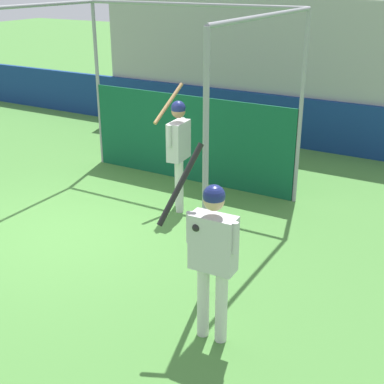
# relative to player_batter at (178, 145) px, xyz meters

# --- Properties ---
(ground_plane) EXTENTS (60.00, 60.00, 0.00)m
(ground_plane) POSITION_rel_player_batter_xyz_m (-1.09, -1.60, -1.12)
(ground_plane) COLOR #477F38
(outfield_wall) EXTENTS (24.00, 0.12, 1.13)m
(outfield_wall) POSITION_rel_player_batter_xyz_m (-1.09, 4.24, -0.56)
(outfield_wall) COLOR navy
(outfield_wall) RESTS_ON ground
(bleacher_section) EXTENTS (7.05, 4.00, 3.21)m
(bleacher_section) POSITION_rel_player_batter_xyz_m (-1.09, 6.31, 0.48)
(bleacher_section) COLOR #9E9E99
(bleacher_section) RESTS_ON ground
(batting_cage) EXTENTS (4.26, 3.35, 3.21)m
(batting_cage) POSITION_rel_player_batter_xyz_m (-0.52, 0.77, 0.18)
(batting_cage) COLOR gray
(batting_cage) RESTS_ON ground
(player_batter) EXTENTS (0.54, 0.91, 1.99)m
(player_batter) POSITION_rel_player_batter_xyz_m (0.00, 0.00, 0.00)
(player_batter) COLOR silver
(player_batter) RESTS_ON ground
(player_waiting) EXTENTS (0.81, 0.55, 2.11)m
(player_waiting) POSITION_rel_player_batter_xyz_m (2.06, -2.77, -0.03)
(player_waiting) COLOR silver
(player_waiting) RESTS_ON ground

